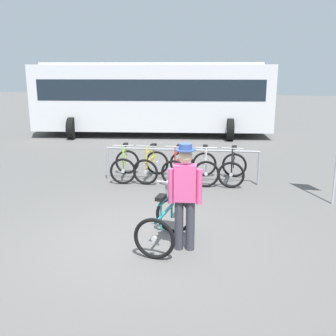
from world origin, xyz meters
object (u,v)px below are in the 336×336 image
racked_bike_red (178,167)px  person_with_featured_bike (185,193)px  racked_bike_white (205,167)px  racked_bike_yellow (151,166)px  featured_bicycle (166,218)px  bus_distant (153,95)px  racked_bike_black (233,168)px  racked_bike_lime (125,165)px

racked_bike_red → person_with_featured_bike: bearing=-77.8°
racked_bike_white → racked_bike_yellow: bearing=-175.5°
racked_bike_yellow → featured_bicycle: size_ratio=0.94×
racked_bike_red → bus_distant: (-2.43, 6.95, 1.37)m
racked_bike_white → bus_distant: bus_distant is taller
racked_bike_yellow → featured_bicycle: 3.89m
racked_bike_yellow → racked_bike_red: 0.70m
racked_bike_black → racked_bike_lime: bearing=-175.5°
featured_bicycle → racked_bike_red: bearing=97.7°
racked_bike_lime → racked_bike_white: size_ratio=1.02×
racked_bike_lime → racked_bike_red: bearing=4.5°
racked_bike_yellow → featured_bicycle: same height
racked_bike_white → racked_bike_red: bearing=-175.5°
racked_bike_yellow → racked_bike_white: size_ratio=0.95×
racked_bike_yellow → racked_bike_red: size_ratio=1.02×
racked_bike_yellow → racked_bike_white: bearing=4.5°
person_with_featured_bike → racked_bike_red: bearing=102.2°
racked_bike_black → person_with_featured_bike: 4.11m
racked_bike_black → racked_bike_red: bearing=-175.5°
featured_bicycle → racked_bike_lime: bearing=117.6°
racked_bike_lime → person_with_featured_bike: 4.46m
bus_distant → racked_bike_red: bearing=-70.7°
racked_bike_white → featured_bicycle: (-0.19, -3.81, 0.08)m
racked_bike_lime → racked_bike_white: (2.09, 0.16, 0.00)m
bus_distant → person_with_featured_bike: bearing=-73.2°
racked_bike_black → person_with_featured_bike: person_with_featured_bike is taller
racked_bike_lime → person_with_featured_bike: bearing=-59.6°
racked_bike_yellow → racked_bike_red: bearing=4.5°
racked_bike_white → featured_bicycle: bearing=-92.8°
racked_bike_lime → person_with_featured_bike: size_ratio=0.71×
racked_bike_black → bus_distant: (-3.83, 6.84, 1.37)m
racked_bike_lime → person_with_featured_bike: (2.24, -3.82, 0.58)m
racked_bike_lime → racked_bike_yellow: same height
racked_bike_lime → featured_bicycle: (1.91, -3.64, 0.08)m
featured_bicycle → person_with_featured_bike: bearing=-27.2°
bus_distant → racked_bike_white: bearing=-65.6°
racked_bike_yellow → bus_distant: bearing=103.9°
racked_bike_yellow → person_with_featured_bike: person_with_featured_bike is taller
racked_bike_white → racked_bike_black: same height
featured_bicycle → bus_distant: bearing=105.4°
racked_bike_white → bus_distant: (-3.13, 6.90, 1.37)m
racked_bike_black → featured_bicycle: bearing=-102.9°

